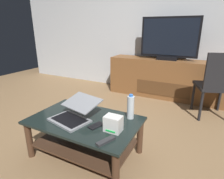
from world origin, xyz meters
name	(u,v)px	position (x,y,z in m)	size (l,w,h in m)	color
ground_plane	(101,145)	(0.00, 0.00, 0.00)	(7.68, 7.68, 0.00)	olive
back_wall	(159,16)	(0.00, 2.13, 1.40)	(6.40, 0.12, 2.80)	silver
coffee_table	(85,131)	(-0.05, -0.19, 0.26)	(1.01, 0.64, 0.38)	black
media_cabinet	(166,79)	(0.28, 1.81, 0.34)	(2.00, 0.43, 0.67)	brown
television	(169,39)	(0.28, 1.79, 1.01)	(0.94, 0.20, 0.69)	black
dining_chair	(217,83)	(1.04, 1.25, 0.50)	(0.56, 0.56, 0.91)	black
laptop	(74,113)	(-0.14, -0.22, 0.44)	(0.43, 0.47, 0.18)	gray
router_box	(113,124)	(0.28, -0.25, 0.45)	(0.14, 0.11, 0.13)	white
water_bottle_near	(131,107)	(0.32, 0.03, 0.50)	(0.07, 0.07, 0.24)	silver
cell_phone	(96,126)	(0.11, -0.25, 0.39)	(0.07, 0.14, 0.01)	black
tv_remote	(106,141)	(0.30, -0.42, 0.39)	(0.04, 0.16, 0.02)	#2D2D30
soundbar_remote	(114,119)	(0.19, -0.08, 0.39)	(0.04, 0.16, 0.02)	#99999E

